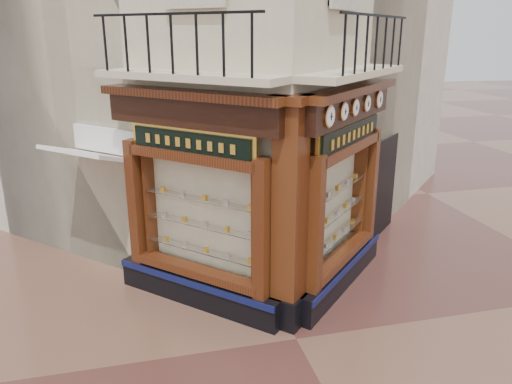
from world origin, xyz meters
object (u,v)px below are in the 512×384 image
object	(u,v)px
corner_pilaster	(290,220)
clock_c	(355,108)
clock_a	(329,116)
awning	(101,278)
signboard_left	(191,143)
clock_b	(344,111)
signboard_right	(350,135)
clock_d	(367,103)
clock_e	(379,99)

from	to	relation	value
corner_pilaster	clock_c	bearing A→B (deg)	-14.97
corner_pilaster	clock_a	bearing A→B (deg)	-43.01
awning	signboard_left	size ratio (longest dim) A/B	0.91
clock_b	clock_c	world-z (taller)	clock_b
clock_a	signboard_right	distance (m)	1.40
corner_pilaster	awning	xyz separation A→B (m)	(-3.27, 2.57, -1.95)
clock_b	awning	xyz separation A→B (m)	(-4.33, 2.12, -3.62)
corner_pilaster	clock_d	world-z (taller)	corner_pilaster
clock_a	signboard_right	bearing A→B (deg)	4.89
clock_c	clock_d	bearing A→B (deg)	-0.00
clock_e	awning	world-z (taller)	clock_e
corner_pilaster	clock_a	world-z (taller)	corner_pilaster
clock_e	signboard_right	size ratio (longest dim) A/B	0.17
clock_e	clock_a	bearing A→B (deg)	-180.00
clock_b	clock_c	distance (m)	0.53
clock_e	signboard_left	size ratio (longest dim) A/B	0.19
clock_d	signboard_left	bearing A→B (deg)	139.35
clock_d	corner_pilaster	bearing A→B (deg)	169.11
clock_c	signboard_left	world-z (taller)	clock_c
clock_b	clock_d	distance (m)	1.16
corner_pilaster	clock_a	xyz separation A→B (m)	(0.63, 0.02, 1.67)
corner_pilaster	clock_c	xyz separation A→B (m)	(1.43, 0.83, 1.67)
corner_pilaster	clock_d	size ratio (longest dim) A/B	12.63
clock_e	awning	size ratio (longest dim) A/B	0.21
clock_a	signboard_right	xyz separation A→B (m)	(0.84, 0.99, -0.52)
clock_e	corner_pilaster	bearing A→B (deg)	171.71
clock_d	clock_e	xyz separation A→B (m)	(0.50, 0.50, 0.00)
clock_a	clock_c	distance (m)	1.14
awning	signboard_right	distance (m)	5.87
clock_a	signboard_left	distance (m)	2.37
clock_c	clock_e	xyz separation A→B (m)	(0.94, 0.94, 0.00)
clock_c	awning	size ratio (longest dim) A/B	0.18
corner_pilaster	signboard_left	size ratio (longest dim) A/B	2.10
clock_d	signboard_right	bearing A→B (deg)	166.73
clock_e	signboard_right	xyz separation A→B (m)	(-0.91, -0.76, -0.52)
clock_a	awning	xyz separation A→B (m)	(-3.90, 2.55, -3.62)
clock_c	corner_pilaster	bearing A→B (deg)	165.03
clock_a	clock_b	xyz separation A→B (m)	(0.43, 0.43, 0.00)
signboard_left	clock_a	bearing A→B (deg)	-160.42
clock_a	awning	distance (m)	5.90
signboard_right	clock_d	bearing A→B (deg)	-13.27
clock_a	clock_c	size ratio (longest dim) A/B	1.17
clock_c	signboard_left	distance (m)	2.94
corner_pilaster	awning	size ratio (longest dim) A/B	2.31
awning	clock_e	bearing A→B (deg)	-143.02
clock_d	clock_c	bearing A→B (deg)	180.00
clock_d	awning	size ratio (longest dim) A/B	0.18
corner_pilaster	clock_b	bearing A→B (deg)	-21.89
clock_c	signboard_right	bearing A→B (deg)	35.87
signboard_right	clock_e	bearing A→B (deg)	-5.34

